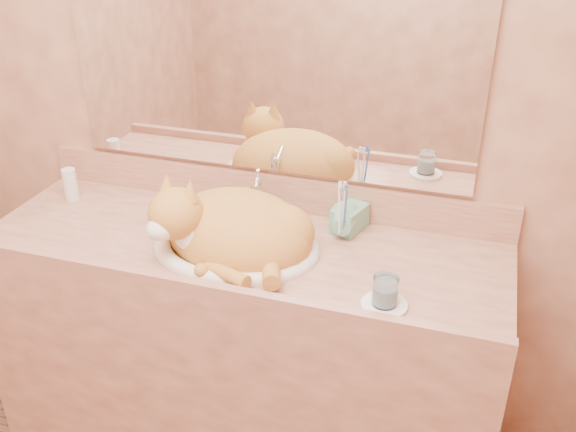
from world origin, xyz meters
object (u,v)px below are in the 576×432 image
(cat, at_px, (230,227))
(toothbrush_cup, at_px, (342,229))
(vanity_counter, at_px, (244,354))
(soap_dispenser, at_px, (340,212))
(water_glass, at_px, (385,291))
(sink_basin, at_px, (235,225))

(cat, xyz_separation_m, toothbrush_cup, (0.30, 0.14, -0.03))
(vanity_counter, height_order, soap_dispenser, soap_dispenser)
(cat, bearing_deg, water_glass, -6.21)
(cat, distance_m, water_glass, 0.51)
(cat, bearing_deg, vanity_counter, 79.26)
(sink_basin, height_order, water_glass, sink_basin)
(cat, distance_m, toothbrush_cup, 0.34)
(cat, bearing_deg, toothbrush_cup, 35.38)
(soap_dispenser, relative_size, water_glass, 2.26)
(toothbrush_cup, bearing_deg, soap_dispenser, 112.88)
(soap_dispenser, height_order, water_glass, soap_dispenser)
(vanity_counter, distance_m, toothbrush_cup, 0.56)
(cat, relative_size, water_glass, 5.85)
(soap_dispenser, xyz_separation_m, water_glass, (0.20, -0.31, -0.04))
(sink_basin, xyz_separation_m, toothbrush_cup, (0.29, 0.13, -0.03))
(water_glass, bearing_deg, cat, 163.83)
(sink_basin, relative_size, toothbrush_cup, 5.07)
(sink_basin, bearing_deg, water_glass, -15.37)
(cat, bearing_deg, soap_dispenser, 40.98)
(vanity_counter, bearing_deg, cat, -110.70)
(vanity_counter, relative_size, soap_dispenser, 9.03)
(soap_dispenser, xyz_separation_m, toothbrush_cup, (0.01, -0.03, -0.04))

